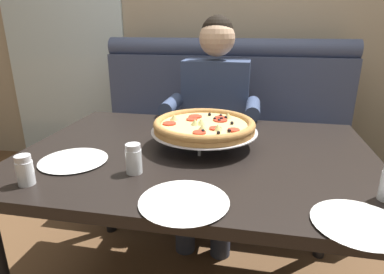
{
  "coord_description": "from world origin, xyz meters",
  "views": [
    {
      "loc": [
        0.21,
        -1.17,
        1.22
      ],
      "look_at": [
        -0.01,
        -0.03,
        0.82
      ],
      "focal_mm": 30.16,
      "sensor_mm": 36.0,
      "label": 1
    }
  ],
  "objects_px": {
    "booth_bench": "(221,147)",
    "patio_chair": "(101,91)",
    "dining_table": "(197,169)",
    "plate_far_side": "(359,221)",
    "shaker_parmesan": "(134,161)",
    "diner_main": "(213,114)",
    "pizza": "(204,126)",
    "plate_near_left": "(184,200)",
    "shaker_oregano": "(25,172)",
    "plate_near_right": "(73,159)"
  },
  "relations": [
    {
      "from": "pizza",
      "to": "plate_near_right",
      "type": "bearing_deg",
      "value": -149.93
    },
    {
      "from": "dining_table",
      "to": "pizza",
      "type": "xyz_separation_m",
      "value": [
        0.02,
        0.07,
        0.16
      ]
    },
    {
      "from": "patio_chair",
      "to": "booth_bench",
      "type": "bearing_deg",
      "value": -38.18
    },
    {
      "from": "diner_main",
      "to": "plate_near_right",
      "type": "height_order",
      "value": "diner_main"
    },
    {
      "from": "shaker_oregano",
      "to": "plate_near_left",
      "type": "xyz_separation_m",
      "value": [
        0.51,
        -0.02,
        -0.03
      ]
    },
    {
      "from": "plate_near_right",
      "to": "shaker_parmesan",
      "type": "bearing_deg",
      "value": -10.36
    },
    {
      "from": "booth_bench",
      "to": "pizza",
      "type": "distance_m",
      "value": 0.99
    },
    {
      "from": "shaker_parmesan",
      "to": "plate_far_side",
      "type": "distance_m",
      "value": 0.68
    },
    {
      "from": "booth_bench",
      "to": "patio_chair",
      "type": "distance_m",
      "value": 1.87
    },
    {
      "from": "dining_table",
      "to": "patio_chair",
      "type": "xyz_separation_m",
      "value": [
        -1.47,
        2.11,
        -0.14
      ]
    },
    {
      "from": "diner_main",
      "to": "shaker_parmesan",
      "type": "bearing_deg",
      "value": -99.17
    },
    {
      "from": "dining_table",
      "to": "patio_chair",
      "type": "distance_m",
      "value": 2.57
    },
    {
      "from": "dining_table",
      "to": "plate_far_side",
      "type": "relative_size",
      "value": 5.97
    },
    {
      "from": "shaker_oregano",
      "to": "plate_far_side",
      "type": "distance_m",
      "value": 0.96
    },
    {
      "from": "diner_main",
      "to": "patio_chair",
      "type": "height_order",
      "value": "diner_main"
    },
    {
      "from": "pizza",
      "to": "shaker_parmesan",
      "type": "relative_size",
      "value": 4.22
    },
    {
      "from": "shaker_oregano",
      "to": "shaker_parmesan",
      "type": "bearing_deg",
      "value": 25.4
    },
    {
      "from": "diner_main",
      "to": "shaker_oregano",
      "type": "relative_size",
      "value": 13.12
    },
    {
      "from": "diner_main",
      "to": "shaker_oregano",
      "type": "bearing_deg",
      "value": -112.9
    },
    {
      "from": "booth_bench",
      "to": "pizza",
      "type": "xyz_separation_m",
      "value": [
        0.02,
        -0.89,
        0.43
      ]
    },
    {
      "from": "diner_main",
      "to": "pizza",
      "type": "height_order",
      "value": "diner_main"
    },
    {
      "from": "diner_main",
      "to": "shaker_parmesan",
      "type": "xyz_separation_m",
      "value": [
        -0.15,
        -0.93,
        0.08
      ]
    },
    {
      "from": "shaker_oregano",
      "to": "plate_near_left",
      "type": "distance_m",
      "value": 0.51
    },
    {
      "from": "booth_bench",
      "to": "shaker_parmesan",
      "type": "height_order",
      "value": "booth_bench"
    },
    {
      "from": "diner_main",
      "to": "plate_far_side",
      "type": "distance_m",
      "value": 1.22
    },
    {
      "from": "plate_near_right",
      "to": "patio_chair",
      "type": "distance_m",
      "value": 2.53
    },
    {
      "from": "pizza",
      "to": "plate_far_side",
      "type": "relative_size",
      "value": 1.89
    },
    {
      "from": "dining_table",
      "to": "plate_far_side",
      "type": "height_order",
      "value": "plate_far_side"
    },
    {
      "from": "pizza",
      "to": "shaker_parmesan",
      "type": "xyz_separation_m",
      "value": [
        -0.19,
        -0.3,
        -0.04
      ]
    },
    {
      "from": "patio_chair",
      "to": "dining_table",
      "type": "bearing_deg",
      "value": -55.23
    },
    {
      "from": "plate_far_side",
      "to": "patio_chair",
      "type": "height_order",
      "value": "patio_chair"
    },
    {
      "from": "diner_main",
      "to": "plate_near_left",
      "type": "distance_m",
      "value": 1.09
    },
    {
      "from": "plate_near_left",
      "to": "shaker_parmesan",
      "type": "bearing_deg",
      "value": 142.39
    },
    {
      "from": "diner_main",
      "to": "pizza",
      "type": "distance_m",
      "value": 0.64
    },
    {
      "from": "shaker_parmesan",
      "to": "plate_near_left",
      "type": "relative_size",
      "value": 0.4
    },
    {
      "from": "diner_main",
      "to": "plate_near_right",
      "type": "distance_m",
      "value": 0.97
    },
    {
      "from": "dining_table",
      "to": "diner_main",
      "type": "distance_m",
      "value": 0.69
    },
    {
      "from": "shaker_parmesan",
      "to": "patio_chair",
      "type": "distance_m",
      "value": 2.69
    },
    {
      "from": "dining_table",
      "to": "plate_near_left",
      "type": "xyz_separation_m",
      "value": [
        0.03,
        -0.39,
        0.09
      ]
    },
    {
      "from": "pizza",
      "to": "plate_near_left",
      "type": "xyz_separation_m",
      "value": [
        0.02,
        -0.46,
        -0.07
      ]
    },
    {
      "from": "dining_table",
      "to": "shaker_oregano",
      "type": "height_order",
      "value": "shaker_oregano"
    },
    {
      "from": "dining_table",
      "to": "shaker_oregano",
      "type": "distance_m",
      "value": 0.62
    },
    {
      "from": "dining_table",
      "to": "patio_chair",
      "type": "bearing_deg",
      "value": 124.77
    },
    {
      "from": "plate_far_side",
      "to": "shaker_parmesan",
      "type": "bearing_deg",
      "value": 164.85
    },
    {
      "from": "booth_bench",
      "to": "patio_chair",
      "type": "height_order",
      "value": "booth_bench"
    },
    {
      "from": "shaker_oregano",
      "to": "booth_bench",
      "type": "bearing_deg",
      "value": 70.41
    },
    {
      "from": "shaker_parmesan",
      "to": "patio_chair",
      "type": "xyz_separation_m",
      "value": [
        -1.29,
        2.35,
        -0.27
      ]
    },
    {
      "from": "shaker_oregano",
      "to": "plate_far_side",
      "type": "bearing_deg",
      "value": -2.07
    },
    {
      "from": "shaker_parmesan",
      "to": "plate_far_side",
      "type": "xyz_separation_m",
      "value": [
        0.66,
        -0.18,
        -0.03
      ]
    },
    {
      "from": "booth_bench",
      "to": "diner_main",
      "type": "distance_m",
      "value": 0.41
    }
  ]
}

